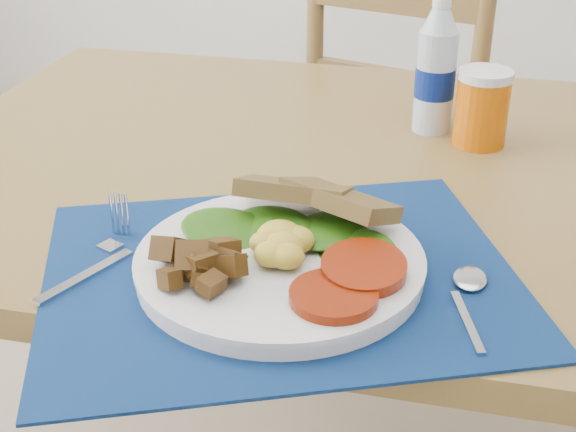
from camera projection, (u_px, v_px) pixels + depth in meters
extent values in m
cube|color=brown|center=(386.00, 178.00, 1.16)|extent=(1.40, 0.90, 0.04)
cylinder|color=brown|center=(113.00, 229.00, 1.80)|extent=(0.06, 0.06, 0.71)
cube|color=brown|center=(414.00, 174.00, 1.89)|extent=(0.51, 0.49, 0.04)
cylinder|color=brown|center=(496.00, 242.00, 2.05)|extent=(0.04, 0.04, 0.40)
cylinder|color=brown|center=(370.00, 211.00, 2.20)|extent=(0.04, 0.04, 0.40)
cylinder|color=brown|center=(453.00, 307.00, 1.79)|extent=(0.04, 0.04, 0.40)
cylinder|color=brown|center=(313.00, 266.00, 1.95)|extent=(0.04, 0.04, 0.40)
cube|color=#040F33|center=(280.00, 274.00, 0.89)|extent=(0.63, 0.57, 0.00)
cylinder|color=silver|center=(280.00, 265.00, 0.88)|extent=(0.31, 0.31, 0.02)
ellipsoid|color=gold|center=(283.00, 246.00, 0.86)|extent=(0.08, 0.07, 0.04)
cylinder|color=#9B2205|center=(349.00, 284.00, 0.81)|extent=(0.09, 0.09, 0.01)
ellipsoid|color=#174008|center=(299.00, 232.00, 0.91)|extent=(0.17, 0.10, 0.02)
cube|color=olive|center=(316.00, 196.00, 0.93)|extent=(0.14, 0.10, 0.04)
cube|color=#B2B5BA|center=(85.00, 276.00, 0.87)|extent=(0.06, 0.13, 0.00)
cube|color=#B2B5BA|center=(118.00, 237.00, 0.95)|extent=(0.05, 0.07, 0.00)
cube|color=#B2B5BA|center=(467.00, 322.00, 0.80)|extent=(0.04, 0.10, 0.00)
ellipsoid|color=#B2B5BA|center=(470.00, 280.00, 0.87)|extent=(0.04, 0.05, 0.00)
cylinder|color=#ADBFCC|center=(435.00, 82.00, 1.23)|extent=(0.06, 0.06, 0.16)
cylinder|color=navy|center=(435.00, 82.00, 1.23)|extent=(0.06, 0.06, 0.05)
cone|color=#ADBFCC|center=(440.00, 19.00, 1.19)|extent=(0.06, 0.06, 0.04)
cylinder|color=white|center=(442.00, 1.00, 1.17)|extent=(0.03, 0.03, 0.02)
cylinder|color=#C95A05|center=(482.00, 110.00, 1.19)|extent=(0.08, 0.08, 0.11)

